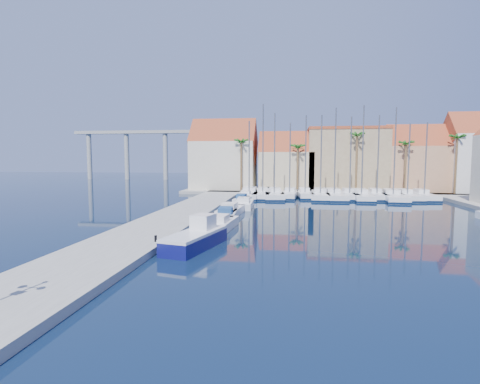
# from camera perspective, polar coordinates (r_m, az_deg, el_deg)

# --- Properties ---
(ground) EXTENTS (260.00, 260.00, 0.00)m
(ground) POSITION_cam_1_polar(r_m,az_deg,el_deg) (25.57, 0.80, -9.53)
(ground) COLOR black
(ground) RESTS_ON ground
(quay_west) EXTENTS (6.00, 77.00, 0.50)m
(quay_west) POSITION_cam_1_polar(r_m,az_deg,el_deg) (40.39, -9.56, -3.74)
(quay_west) COLOR gray
(quay_west) RESTS_ON ground
(shore_north) EXTENTS (54.00, 16.00, 0.50)m
(shore_north) POSITION_cam_1_polar(r_m,az_deg,el_deg) (73.13, 13.35, 0.21)
(shore_north) COLOR gray
(shore_north) RESTS_ON ground
(bollard) EXTENTS (0.19, 0.19, 0.47)m
(bollard) POSITION_cam_1_polar(r_m,az_deg,el_deg) (27.74, -12.74, -6.93)
(bollard) COLOR black
(bollard) RESTS_ON quay_west
(fishing_boat) EXTENTS (3.62, 6.85, 2.28)m
(fishing_boat) POSITION_cam_1_polar(r_m,az_deg,el_deg) (27.51, -6.66, -6.88)
(fishing_boat) COLOR #0F1158
(fishing_boat) RESTS_ON ground
(motorboat_west_0) EXTENTS (2.37, 6.16, 1.40)m
(motorboat_west_0) POSITION_cam_1_polar(r_m,az_deg,el_deg) (34.25, -2.88, -4.86)
(motorboat_west_0) COLOR white
(motorboat_west_0) RESTS_ON ground
(motorboat_west_1) EXTENTS (2.46, 6.38, 1.40)m
(motorboat_west_1) POSITION_cam_1_polar(r_m,az_deg,el_deg) (39.30, -2.15, -3.54)
(motorboat_west_1) COLOR white
(motorboat_west_1) RESTS_ON ground
(motorboat_west_2) EXTENTS (2.55, 6.88, 1.40)m
(motorboat_west_2) POSITION_cam_1_polar(r_m,az_deg,el_deg) (42.94, -1.43, -2.79)
(motorboat_west_2) COLOR white
(motorboat_west_2) RESTS_ON ground
(motorboat_west_3) EXTENTS (2.41, 6.81, 1.40)m
(motorboat_west_3) POSITION_cam_1_polar(r_m,az_deg,el_deg) (48.80, 0.63, -1.81)
(motorboat_west_3) COLOR white
(motorboat_west_3) RESTS_ON ground
(motorboat_west_4) EXTENTS (2.17, 5.41, 1.40)m
(motorboat_west_4) POSITION_cam_1_polar(r_m,az_deg,el_deg) (53.27, 0.34, -1.21)
(motorboat_west_4) COLOR white
(motorboat_west_4) RESTS_ON ground
(motorboat_west_5) EXTENTS (1.90, 5.61, 1.40)m
(motorboat_west_5) POSITION_cam_1_polar(r_m,az_deg,el_deg) (57.79, 1.00, -0.70)
(motorboat_west_5) COLOR white
(motorboat_west_5) RESTS_ON ground
(motorboat_west_6) EXTENTS (2.79, 6.99, 1.40)m
(motorboat_west_6) POSITION_cam_1_polar(r_m,az_deg,el_deg) (63.17, 1.52, -0.19)
(motorboat_west_6) COLOR white
(motorboat_west_6) RESTS_ON ground
(sailboat_0) EXTENTS (3.43, 11.58, 12.33)m
(sailboat_0) POSITION_cam_1_polar(r_m,az_deg,el_deg) (61.32, 1.44, -0.30)
(sailboat_0) COLOR white
(sailboat_0) RESTS_ON ground
(sailboat_1) EXTENTS (2.90, 10.37, 14.95)m
(sailboat_1) POSITION_cam_1_polar(r_m,az_deg,el_deg) (61.08, 3.53, -0.29)
(sailboat_1) COLOR white
(sailboat_1) RESTS_ON ground
(sailboat_2) EXTENTS (3.87, 11.42, 13.46)m
(sailboat_2) POSITION_cam_1_polar(r_m,az_deg,el_deg) (60.72, 5.22, -0.37)
(sailboat_2) COLOR white
(sailboat_2) RESTS_ON ground
(sailboat_3) EXTENTS (3.01, 8.80, 12.02)m
(sailboat_3) POSITION_cam_1_polar(r_m,az_deg,el_deg) (61.15, 7.60, -0.33)
(sailboat_3) COLOR white
(sailboat_3) RESTS_ON ground
(sailboat_4) EXTENTS (2.85, 8.51, 13.20)m
(sailboat_4) POSITION_cam_1_polar(r_m,az_deg,el_deg) (61.77, 9.83, -0.28)
(sailboat_4) COLOR white
(sailboat_4) RESTS_ON ground
(sailboat_5) EXTENTS (3.33, 10.71, 13.08)m
(sailboat_5) POSITION_cam_1_polar(r_m,az_deg,el_deg) (60.73, 12.13, -0.46)
(sailboat_5) COLOR white
(sailboat_5) RESTS_ON ground
(sailboat_6) EXTENTS (3.44, 11.00, 14.13)m
(sailboat_6) POSITION_cam_1_polar(r_m,az_deg,el_deg) (60.89, 14.06, -0.47)
(sailboat_6) COLOR white
(sailboat_6) RESTS_ON ground
(sailboat_7) EXTENTS (2.64, 8.52, 12.84)m
(sailboat_7) POSITION_cam_1_polar(r_m,az_deg,el_deg) (61.71, 16.27, -0.42)
(sailboat_7) COLOR white
(sailboat_7) RESTS_ON ground
(sailboat_8) EXTENTS (3.00, 10.57, 14.38)m
(sailboat_8) POSITION_cam_1_polar(r_m,az_deg,el_deg) (61.22, 17.92, -0.53)
(sailboat_8) COLOR white
(sailboat_8) RESTS_ON ground
(sailboat_9) EXTENTS (2.37, 8.86, 13.04)m
(sailboat_9) POSITION_cam_1_polar(r_m,az_deg,el_deg) (62.95, 20.03, -0.43)
(sailboat_9) COLOR white
(sailboat_9) RESTS_ON ground
(sailboat_10) EXTENTS (4.02, 11.99, 14.01)m
(sailboat_10) POSITION_cam_1_polar(r_m,az_deg,el_deg) (62.17, 22.20, -0.61)
(sailboat_10) COLOR white
(sailboat_10) RESTS_ON ground
(sailboat_11) EXTENTS (3.10, 9.40, 11.65)m
(sailboat_11) POSITION_cam_1_polar(r_m,az_deg,el_deg) (63.52, 23.97, -0.55)
(sailboat_11) COLOR white
(sailboat_11) RESTS_ON ground
(sailboat_12) EXTENTS (2.69, 8.65, 11.82)m
(sailboat_12) POSITION_cam_1_polar(r_m,az_deg,el_deg) (64.41, 26.10, -0.54)
(sailboat_12) COLOR white
(sailboat_12) RESTS_ON ground
(building_0) EXTENTS (12.30, 9.00, 13.50)m
(building_0) POSITION_cam_1_polar(r_m,az_deg,el_deg) (72.71, -2.42, 5.27)
(building_0) COLOR beige
(building_0) RESTS_ON shore_north
(building_1) EXTENTS (10.30, 8.00, 11.00)m
(building_1) POSITION_cam_1_polar(r_m,az_deg,el_deg) (71.55, 7.11, 4.25)
(building_1) COLOR #C7B38C
(building_1) RESTS_ON shore_north
(building_2) EXTENTS (14.20, 10.20, 11.50)m
(building_2) POSITION_cam_1_polar(r_m,az_deg,el_deg) (73.21, 15.80, 4.87)
(building_2) COLOR #99805E
(building_2) RESTS_ON shore_north
(building_3) EXTENTS (10.30, 8.00, 12.00)m
(building_3) POSITION_cam_1_polar(r_m,az_deg,el_deg) (74.82, 25.07, 4.27)
(building_3) COLOR tan
(building_3) RESTS_ON shore_north
(building_4) EXTENTS (8.30, 8.00, 14.00)m
(building_4) POSITION_cam_1_polar(r_m,az_deg,el_deg) (77.02, 31.75, 4.82)
(building_4) COLOR silver
(building_4) RESTS_ON shore_north
(palm_0) EXTENTS (2.60, 2.60, 10.15)m
(palm_0) POSITION_cam_1_polar(r_m,az_deg,el_deg) (67.19, 0.19, 7.46)
(palm_0) COLOR brown
(palm_0) RESTS_ON shore_north
(palm_1) EXTENTS (2.60, 2.60, 9.15)m
(palm_1) POSITION_cam_1_polar(r_m,az_deg,el_deg) (66.55, 8.80, 6.60)
(palm_1) COLOR brown
(palm_1) RESTS_ON shore_north
(palm_2) EXTENTS (2.60, 2.60, 11.15)m
(palm_2) POSITION_cam_1_polar(r_m,az_deg,el_deg) (67.51, 17.43, 8.00)
(palm_2) COLOR brown
(palm_2) RESTS_ON shore_north
(palm_3) EXTENTS (2.60, 2.60, 9.65)m
(palm_3) POSITION_cam_1_polar(r_m,az_deg,el_deg) (69.20, 23.99, 6.55)
(palm_3) COLOR brown
(palm_3) RESTS_ON shore_north
(palm_4) EXTENTS (2.60, 2.60, 10.65)m
(palm_4) POSITION_cam_1_polar(r_m,az_deg,el_deg) (71.84, 30.20, 6.98)
(palm_4) COLOR brown
(palm_4) RESTS_ON shore_north
(viaduct) EXTENTS (48.00, 2.20, 14.45)m
(viaduct) POSITION_cam_1_polar(r_m,az_deg,el_deg) (114.62, -13.73, 7.00)
(viaduct) COLOR #9E9E99
(viaduct) RESTS_ON ground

